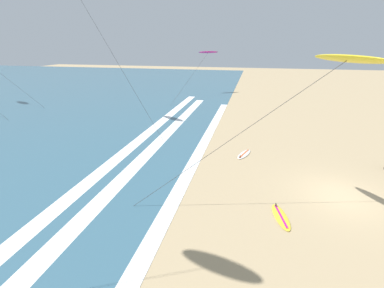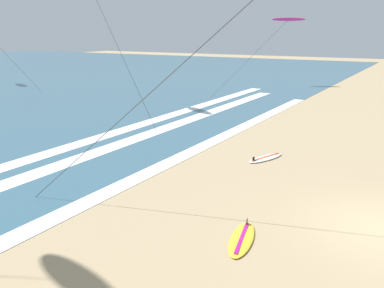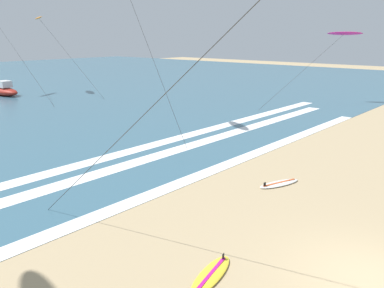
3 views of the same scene
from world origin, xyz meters
name	(u,v)px [view 1 (image 1 of 3)]	position (x,y,z in m)	size (l,w,h in m)	color
ground_plane	(341,196)	(0.00, 0.00, 0.00)	(160.00, 160.00, 0.00)	tan
wave_foam_shoreline	(182,185)	(-0.74, 8.73, 0.01)	(44.38, 0.81, 0.01)	white
wave_foam_mid_break	(117,184)	(-1.55, 12.45, 0.01)	(50.40, 1.01, 0.01)	white
wave_foam_outer_break	(108,166)	(0.66, 14.24, 0.01)	(50.85, 0.99, 0.01)	white
surfboard_right_spare	(281,217)	(-2.69, 3.33, 0.05)	(2.18, 1.07, 0.25)	yellow
surfboard_near_water	(244,154)	(4.65, 5.38, 0.05)	(2.18, 1.24, 0.25)	silver
kite_yellow_high_left	(348,60)	(-2.81, 1.81, 7.20)	(3.07, 10.05, 7.46)	yellow
kite_magenta_high_right	(208,52)	(28.39, 12.21, 6.44)	(10.25, 5.04, 6.69)	#CC2384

